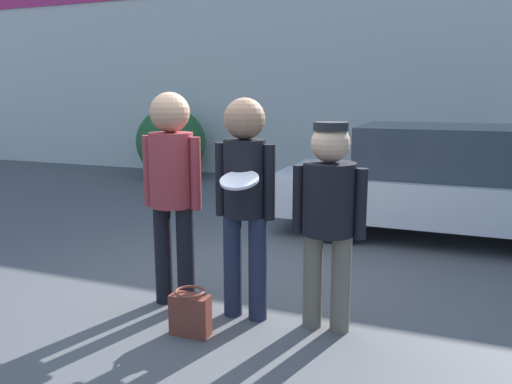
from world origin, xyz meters
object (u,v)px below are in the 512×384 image
Objects in this scene: person_middle_with_frisbee at (245,189)px; handbag at (191,313)px; person_right at (329,208)px; parked_car_near at (462,182)px; shrub at (171,142)px; person_left at (172,179)px.

handbag is (-0.26, -0.44, -0.90)m from person_middle_with_frisbee.
person_right reaches higher than parked_car_near.
person_middle_with_frisbee is 7.44m from shrub.
handbag is (0.40, -0.47, -0.94)m from person_left.
person_left is 1.14× the size of person_right.
person_right is (0.67, 0.03, -0.10)m from person_middle_with_frisbee.
parked_car_near is 4.19m from handbag.
person_left is 1.19× the size of shrub.
shrub is at bearing 154.44° from parked_car_near.
parked_car_near is at bearing 53.99° from person_left.
person_middle_with_frisbee is at bearing -54.89° from shrub.
person_left is at bearing -59.23° from shrub.
person_middle_with_frisbee reaches higher than shrub.
parked_car_near reaches higher than handbag.
shrub is (-3.61, 6.06, -0.34)m from person_left.
parked_car_near is at bearing 62.73° from person_middle_with_frisbee.
person_left is at bearing 178.05° from person_middle_with_frisbee.
parked_car_near is (1.00, 3.20, -0.26)m from person_right.
person_middle_with_frisbee is (0.67, -0.02, -0.04)m from person_left.
person_left is 0.39× the size of parked_car_near.
person_right is at bearing -50.75° from shrub.
handbag is (-1.93, -3.68, -0.54)m from parked_car_near.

